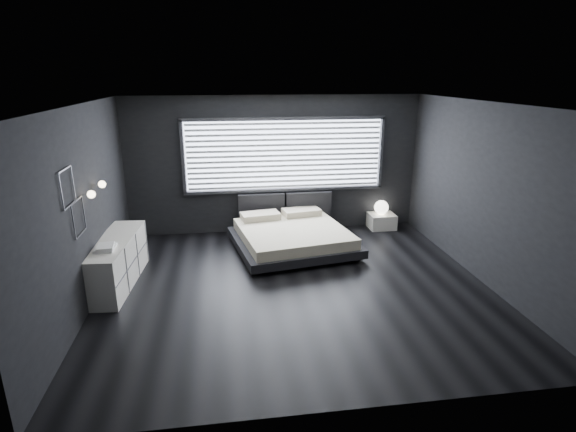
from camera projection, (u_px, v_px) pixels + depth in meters
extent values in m
plane|color=black|center=(296.00, 287.00, 7.06)|extent=(6.00, 6.00, 0.00)
plane|color=silver|center=(297.00, 104.00, 6.21)|extent=(6.00, 6.00, 0.00)
cube|color=black|center=(275.00, 165.00, 9.23)|extent=(6.00, 0.04, 2.80)
cube|color=black|center=(345.00, 284.00, 4.04)|extent=(6.00, 0.04, 2.80)
cube|color=black|center=(83.00, 210.00, 6.23)|extent=(0.04, 5.50, 2.80)
cube|color=black|center=(485.00, 194.00, 7.04)|extent=(0.04, 5.50, 2.80)
cube|color=white|center=(285.00, 155.00, 9.17)|extent=(4.00, 0.02, 1.38)
cube|color=#47474C|center=(183.00, 158.00, 8.87)|extent=(0.06, 0.08, 1.48)
cube|color=#47474C|center=(381.00, 153.00, 9.42)|extent=(0.06, 0.08, 1.48)
cube|color=#47474C|center=(285.00, 119.00, 8.92)|extent=(4.14, 0.08, 0.06)
cube|color=#47474C|center=(285.00, 190.00, 9.37)|extent=(4.14, 0.08, 0.06)
cube|color=silver|center=(285.00, 155.00, 9.12)|extent=(3.94, 0.03, 1.32)
cube|color=black|center=(261.00, 206.00, 9.34)|extent=(0.96, 0.16, 0.52)
cube|color=black|center=(309.00, 204.00, 9.47)|extent=(0.96, 0.16, 0.52)
cylinder|color=silver|center=(86.00, 195.00, 6.22)|extent=(0.10, 0.02, 0.02)
sphere|color=#FFE5B7|center=(91.00, 194.00, 6.23)|extent=(0.11, 0.11, 0.11)
cylinder|color=silver|center=(97.00, 184.00, 6.79)|extent=(0.10, 0.02, 0.02)
sphere|color=#FFE5B7|center=(102.00, 184.00, 6.80)|extent=(0.11, 0.11, 0.11)
cube|color=#47474C|center=(65.00, 169.00, 5.51)|extent=(0.01, 0.46, 0.02)
cube|color=#47474C|center=(70.00, 205.00, 5.65)|extent=(0.01, 0.46, 0.02)
cube|color=#47474C|center=(73.00, 183.00, 5.80)|extent=(0.01, 0.02, 0.46)
cube|color=#47474C|center=(61.00, 192.00, 5.36)|extent=(0.01, 0.02, 0.46)
cube|color=#47474C|center=(76.00, 201.00, 5.89)|extent=(0.01, 0.46, 0.02)
cube|color=#47474C|center=(81.00, 234.00, 6.03)|extent=(0.01, 0.46, 0.02)
cube|color=#47474C|center=(84.00, 212.00, 6.17)|extent=(0.01, 0.02, 0.46)
cube|color=#47474C|center=(73.00, 223.00, 5.74)|extent=(0.01, 0.02, 0.46)
cube|color=black|center=(257.00, 271.00, 7.53)|extent=(0.13, 0.13, 0.08)
cube|color=black|center=(356.00, 258.00, 8.07)|extent=(0.13, 0.13, 0.08)
cube|color=black|center=(237.00, 238.00, 9.01)|extent=(0.13, 0.13, 0.08)
cube|color=black|center=(321.00, 229.00, 9.55)|extent=(0.13, 0.13, 0.08)
cube|color=black|center=(293.00, 242.00, 8.50)|extent=(2.44, 2.36, 0.15)
cube|color=beige|center=(293.00, 233.00, 8.45)|extent=(2.19, 2.19, 0.19)
cube|color=beige|center=(260.00, 216.00, 8.95)|extent=(0.81, 0.53, 0.13)
cube|color=beige|center=(301.00, 212.00, 9.21)|extent=(0.81, 0.53, 0.13)
cube|color=white|center=(382.00, 221.00, 9.68)|extent=(0.55, 0.46, 0.32)
sphere|color=white|center=(381.00, 207.00, 9.59)|extent=(0.30, 0.30, 0.30)
cube|color=white|center=(116.00, 262.00, 7.07)|extent=(0.67, 1.90, 0.75)
cube|color=#47474C|center=(134.00, 261.00, 7.08)|extent=(0.15, 1.84, 0.73)
cube|color=white|center=(105.00, 248.00, 6.56)|extent=(0.27, 0.35, 0.04)
cube|color=white|center=(105.00, 246.00, 6.53)|extent=(0.25, 0.33, 0.03)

